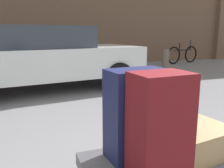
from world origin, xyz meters
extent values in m
cube|color=#4C4C51|center=(0.00, 0.00, 0.29)|extent=(1.23, 0.71, 0.10)
cylinder|color=black|center=(0.42, 0.24, 0.12)|extent=(0.24, 0.06, 0.24)
cube|color=maroon|center=(-0.16, -0.14, 0.69)|extent=(0.38, 0.30, 0.70)
cube|color=#191E47|center=(-0.19, 0.15, 0.68)|extent=(0.46, 0.30, 0.68)
cube|color=#9E7F56|center=(0.27, 0.04, 0.45)|extent=(0.59, 0.52, 0.22)
cube|color=silver|center=(-0.51, 4.23, 0.64)|extent=(4.51, 2.38, 0.64)
cube|color=#2D333D|center=(-0.76, 4.20, 1.19)|extent=(2.60, 1.90, 0.46)
cylinder|color=black|center=(0.78, 5.27, 0.32)|extent=(0.66, 0.31, 0.64)
cylinder|color=black|center=(1.01, 3.59, 0.32)|extent=(0.66, 0.31, 0.64)
torus|color=black|center=(4.94, 7.30, 0.36)|extent=(0.72, 0.21, 0.72)
torus|color=black|center=(5.96, 7.52, 0.36)|extent=(0.72, 0.21, 0.72)
cylinder|color=black|center=(5.45, 7.41, 0.56)|extent=(0.99, 0.25, 0.04)
cylinder|color=black|center=(5.25, 7.37, 0.71)|extent=(0.05, 0.05, 0.30)
cylinder|color=black|center=(5.89, 7.50, 0.76)|extent=(0.05, 0.05, 0.40)
cylinder|color=#72665B|center=(2.25, 6.14, 0.36)|extent=(0.25, 0.25, 0.71)
cylinder|color=#72665B|center=(3.82, 6.14, 0.36)|extent=(0.25, 0.25, 0.71)
camera|label=1|loc=(-0.96, -1.44, 1.27)|focal=39.59mm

